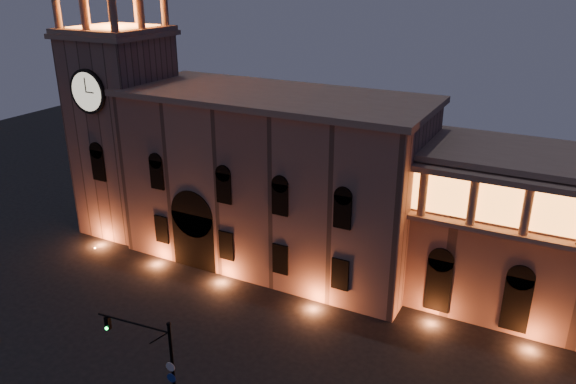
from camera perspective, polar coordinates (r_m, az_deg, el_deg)
name	(u,v)px	position (r m, az deg, el deg)	size (l,w,h in m)	color
government_building	(273,179)	(56.93, -1.55, 1.29)	(30.80, 12.80, 17.60)	#856357
clock_tower	(124,124)	(65.74, -16.28, 6.63)	(9.80, 9.80, 32.40)	#856357
traffic_light	(160,367)	(39.52, -12.86, -16.98)	(5.84, 0.99, 8.03)	black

